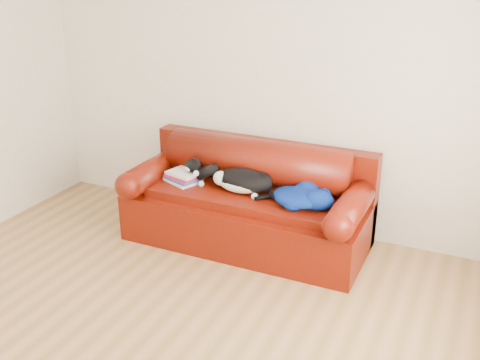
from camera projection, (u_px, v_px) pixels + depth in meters
The scene contains 7 objects.
ground at pixel (149, 334), 3.82m from camera, with size 4.50×4.50×0.00m, color brown.
room_shell at pixel (152, 95), 3.16m from camera, with size 4.52×4.02×2.61m.
sofa_base at pixel (247, 217), 4.96m from camera, with size 2.10×0.90×0.50m.
sofa_back at pixel (258, 176), 5.05m from camera, with size 2.10×1.01×0.88m.
book_stack at pixel (183, 177), 5.03m from camera, with size 0.37×0.33×0.10m.
cat at pixel (242, 181), 4.80m from camera, with size 0.72×0.31×0.26m.
blanket at pixel (302, 196), 4.57m from camera, with size 0.58×0.46×0.16m.
Camera 1 is at (1.88, -2.59, 2.41)m, focal length 42.00 mm.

